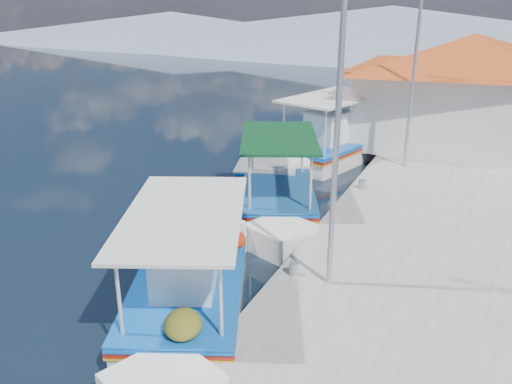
% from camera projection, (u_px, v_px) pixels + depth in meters
% --- Properties ---
extents(ground, '(160.00, 160.00, 0.00)m').
position_uv_depth(ground, '(99.00, 300.00, 11.45)').
color(ground, black).
rests_on(ground, ground).
extents(quay, '(5.00, 44.00, 0.50)m').
position_uv_depth(quay, '(419.00, 232.00, 14.13)').
color(quay, '#AAA79F').
rests_on(quay, ground).
extents(bollards, '(0.20, 17.20, 0.30)m').
position_uv_depth(bollards, '(337.00, 216.00, 14.18)').
color(bollards, '#A5A8AD').
rests_on(bollards, quay).
extents(main_caique, '(4.20, 7.09, 2.54)m').
position_uv_depth(main_caique, '(191.00, 291.00, 10.87)').
color(main_caique, white).
rests_on(main_caique, ground).
extents(caique_green_canopy, '(3.95, 6.52, 2.67)m').
position_uv_depth(caique_green_canopy, '(280.00, 199.00, 16.01)').
color(caique_green_canopy, white).
rests_on(caique_green_canopy, ground).
extents(caique_blue_hull, '(3.37, 6.55, 1.22)m').
position_uv_depth(caique_blue_hull, '(271.00, 169.00, 19.04)').
color(caique_blue_hull, '#174D8B').
rests_on(caique_blue_hull, ground).
extents(caique_far, '(3.96, 7.95, 2.90)m').
position_uv_depth(caique_far, '(331.00, 148.00, 20.91)').
color(caique_far, white).
rests_on(caique_far, ground).
extents(harbor_building, '(10.49, 10.49, 4.40)m').
position_uv_depth(harbor_building, '(469.00, 89.00, 20.77)').
color(harbor_building, white).
rests_on(harbor_building, quay).
extents(lamp_post_near, '(1.21, 0.14, 6.00)m').
position_uv_depth(lamp_post_near, '(333.00, 129.00, 10.02)').
color(lamp_post_near, '#A5A8AD').
rests_on(lamp_post_near, quay).
extents(lamp_post_far, '(1.21, 0.14, 6.00)m').
position_uv_depth(lamp_post_far, '(411.00, 71.00, 17.66)').
color(lamp_post_far, '#A5A8AD').
rests_on(lamp_post_far, quay).
extents(mountain_ridge, '(171.40, 96.00, 5.50)m').
position_uv_depth(mountain_ridge, '(500.00, 38.00, 55.69)').
color(mountain_ridge, gray).
rests_on(mountain_ridge, ground).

